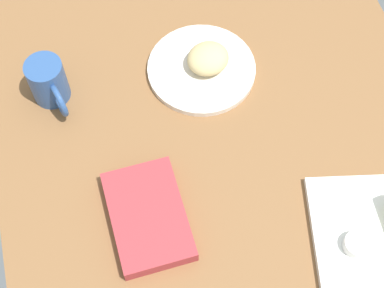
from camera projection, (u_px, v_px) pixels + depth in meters
The scene contains 7 objects.
dining_table at pixel (224, 153), 118.57cm from camera, with size 110.00×90.00×4.00cm, color brown.
round_plate at pixel (201, 69), 125.08cm from camera, with size 23.07×23.07×1.40cm, color silver.
scone_pastry at pixel (208, 59), 122.56cm from camera, with size 8.97×8.22×4.81cm, color tan.
square_plate at pixel (384, 241), 106.77cm from camera, with size 25.88×25.88×1.60cm, color white.
sauce_cup at pixel (357, 244), 104.36cm from camera, with size 4.84×4.84×2.27cm.
book_stack at pixel (148, 216), 108.17cm from camera, with size 20.67×13.98×3.25cm.
coffee_mug at pixel (49, 82), 118.22cm from camera, with size 12.64×7.61×9.91cm.
Camera 1 is at (51.40, -20.18, 107.13)cm, focal length 54.93 mm.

